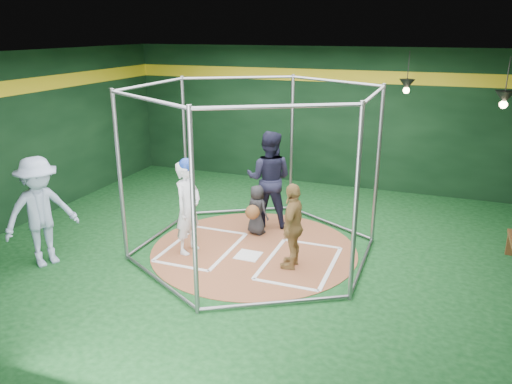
% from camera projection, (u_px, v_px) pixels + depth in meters
% --- Properties ---
extents(room_shell, '(10.10, 9.10, 3.53)m').
position_uv_depth(room_shell, '(254.00, 158.00, 8.72)').
color(room_shell, '#0C3513').
rests_on(room_shell, ground).
extents(clay_disc, '(3.80, 3.80, 0.01)m').
position_uv_depth(clay_disc, '(254.00, 249.00, 9.26)').
color(clay_disc, '#965636').
rests_on(clay_disc, ground).
extents(home_plate, '(0.43, 0.43, 0.01)m').
position_uv_depth(home_plate, '(248.00, 255.00, 8.99)').
color(home_plate, white).
rests_on(home_plate, clay_disc).
extents(batter_box_left, '(1.17, 1.77, 0.01)m').
position_uv_depth(batter_box_left, '(202.00, 247.00, 9.35)').
color(batter_box_left, white).
rests_on(batter_box_left, clay_disc).
extents(batter_box_right, '(1.17, 1.77, 0.01)m').
position_uv_depth(batter_box_right, '(300.00, 263.00, 8.72)').
color(batter_box_right, white).
rests_on(batter_box_right, clay_disc).
extents(batting_cage, '(4.05, 4.67, 3.00)m').
position_uv_depth(batting_cage, '(254.00, 172.00, 8.79)').
color(batting_cage, gray).
rests_on(batting_cage, ground).
extents(pendant_lamp_near, '(0.34, 0.34, 0.90)m').
position_uv_depth(pendant_lamp_near, '(407.00, 85.00, 10.87)').
color(pendant_lamp_near, black).
rests_on(pendant_lamp_near, room_shell).
extents(pendant_lamp_far, '(0.34, 0.34, 0.90)m').
position_uv_depth(pendant_lamp_far, '(504.00, 98.00, 8.84)').
color(pendant_lamp_far, black).
rests_on(pendant_lamp_far, room_shell).
extents(batter_figure, '(0.46, 0.65, 1.76)m').
position_uv_depth(batter_figure, '(188.00, 206.00, 8.92)').
color(batter_figure, silver).
rests_on(batter_figure, clay_disc).
extents(visitor_leopard, '(0.38, 0.88, 1.49)m').
position_uv_depth(visitor_leopard, '(293.00, 226.00, 8.38)').
color(visitor_leopard, tan).
rests_on(visitor_leopard, clay_disc).
extents(catcher_figure, '(0.57, 0.62, 1.00)m').
position_uv_depth(catcher_figure, '(256.00, 210.00, 9.79)').
color(catcher_figure, black).
rests_on(catcher_figure, clay_disc).
extents(umpire, '(1.04, 0.85, 1.97)m').
position_uv_depth(umpire, '(269.00, 179.00, 10.15)').
color(umpire, black).
rests_on(umpire, clay_disc).
extents(bystander_blue, '(1.20, 1.43, 1.92)m').
position_uv_depth(bystander_blue, '(41.00, 212.00, 8.43)').
color(bystander_blue, '#91A3C0').
rests_on(bystander_blue, ground).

